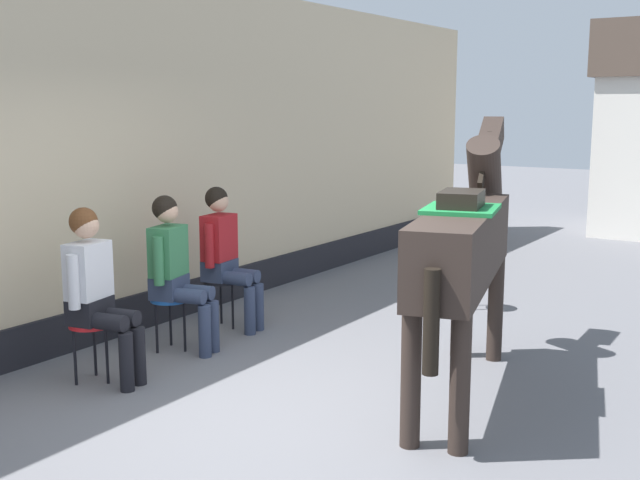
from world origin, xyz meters
The scene contains 7 objects.
ground_plane centered at (0.00, 3.00, 0.00)m, with size 40.00×40.00×0.00m, color slate.
pub_facade_wall centered at (-2.55, 1.50, 1.54)m, with size 0.34×14.00×3.40m.
seated_visitor_near centered at (-1.56, -0.20, 0.78)m, with size 0.61×0.48×1.39m.
seated_visitor_middle centered at (-1.62, 0.74, 0.78)m, with size 0.61×0.48×1.39m.
seated_visitor_far centered at (-1.71, 1.53, 0.78)m, with size 0.61×0.49×1.39m.
saddled_horse_center centered at (0.89, 1.18, 1.16)m, with size 1.02×2.94×2.06m.
spare_stool_white centered at (0.06, 3.59, 0.40)m, with size 0.32×0.32×0.46m.
Camera 1 is at (3.14, -4.21, 2.16)m, focal length 44.15 mm.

